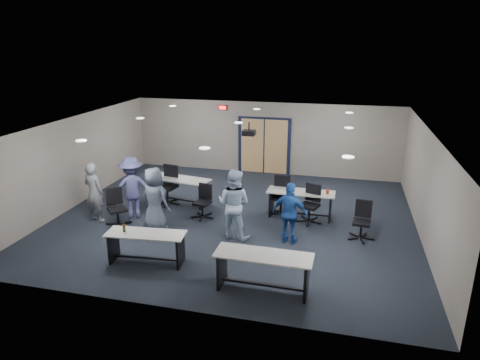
% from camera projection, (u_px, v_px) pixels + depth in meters
% --- Properties ---
extents(floor, '(10.00, 10.00, 0.00)m').
position_uv_depth(floor, '(234.00, 218.00, 12.31)').
color(floor, black).
rests_on(floor, ground).
extents(back_wall, '(10.00, 0.04, 2.70)m').
position_uv_depth(back_wall, '(264.00, 138.00, 16.03)').
color(back_wall, gray).
rests_on(back_wall, floor).
extents(front_wall, '(10.00, 0.04, 2.70)m').
position_uv_depth(front_wall, '(172.00, 245.00, 7.74)').
color(front_wall, gray).
rests_on(front_wall, floor).
extents(left_wall, '(0.04, 9.00, 2.70)m').
position_uv_depth(left_wall, '(76.00, 161.00, 13.02)').
color(left_wall, gray).
rests_on(left_wall, floor).
extents(right_wall, '(0.04, 9.00, 2.70)m').
position_uv_depth(right_wall, '(426.00, 187.00, 10.75)').
color(right_wall, gray).
rests_on(right_wall, floor).
extents(ceiling, '(10.00, 9.00, 0.04)m').
position_uv_depth(ceiling, '(234.00, 125.00, 11.46)').
color(ceiling, white).
rests_on(ceiling, back_wall).
extents(double_door, '(2.00, 0.07, 2.20)m').
position_uv_depth(double_door, '(264.00, 146.00, 16.09)').
color(double_door, black).
rests_on(double_door, back_wall).
extents(exit_sign, '(0.32, 0.07, 0.18)m').
position_uv_depth(exit_sign, '(223.00, 108.00, 16.00)').
color(exit_sign, black).
rests_on(exit_sign, back_wall).
extents(ceiling_projector, '(0.35, 0.32, 0.37)m').
position_uv_depth(ceiling_projector, '(249.00, 133.00, 11.94)').
color(ceiling_projector, black).
rests_on(ceiling_projector, ceiling).
extents(ceiling_can_lights, '(6.24, 5.74, 0.02)m').
position_uv_depth(ceiling_can_lights, '(236.00, 124.00, 11.70)').
color(ceiling_can_lights, white).
rests_on(ceiling_can_lights, ceiling).
extents(table_front_left, '(1.85, 0.77, 1.00)m').
position_uv_depth(table_front_left, '(146.00, 242.00, 9.72)').
color(table_front_left, beige).
rests_on(table_front_left, floor).
extents(table_front_right, '(1.99, 0.69, 0.80)m').
position_uv_depth(table_front_right, '(263.00, 266.00, 8.62)').
color(table_front_right, beige).
rests_on(table_front_right, floor).
extents(table_back_left, '(2.08, 1.00, 0.81)m').
position_uv_depth(table_back_left, '(179.00, 186.00, 13.28)').
color(table_back_left, beige).
rests_on(table_back_left, floor).
extents(table_back_right, '(1.91, 0.65, 0.90)m').
position_uv_depth(table_back_right, '(301.00, 199.00, 12.22)').
color(table_back_right, beige).
rests_on(table_back_right, floor).
extents(chair_back_a, '(0.88, 0.88, 1.20)m').
position_uv_depth(chair_back_a, '(167.00, 185.00, 13.17)').
color(chair_back_a, black).
rests_on(chair_back_a, floor).
extents(chair_back_b, '(0.72, 0.72, 0.97)m').
position_uv_depth(chair_back_b, '(202.00, 202.00, 12.18)').
color(chair_back_b, black).
rests_on(chair_back_b, floor).
extents(chair_back_c, '(0.74, 0.74, 1.11)m').
position_uv_depth(chair_back_c, '(281.00, 196.00, 12.42)').
color(chair_back_c, black).
rests_on(chair_back_c, floor).
extents(chair_back_d, '(0.85, 0.85, 1.07)m').
position_uv_depth(chair_back_d, '(309.00, 204.00, 11.85)').
color(chair_back_d, black).
rests_on(chair_back_d, floor).
extents(chair_loose_left, '(0.92, 0.92, 1.04)m').
position_uv_depth(chair_loose_left, '(117.00, 208.00, 11.63)').
color(chair_loose_left, black).
rests_on(chair_loose_left, floor).
extents(chair_loose_right, '(0.69, 0.69, 1.00)m').
position_uv_depth(chair_loose_right, '(362.00, 221.00, 10.86)').
color(chair_loose_right, black).
rests_on(chair_loose_right, floor).
extents(person_gray, '(0.69, 0.52, 1.70)m').
position_uv_depth(person_gray, '(94.00, 192.00, 11.85)').
color(person_gray, gray).
rests_on(person_gray, floor).
extents(person_plaid, '(0.98, 0.79, 1.74)m').
position_uv_depth(person_plaid, '(155.00, 199.00, 11.27)').
color(person_plaid, '#515B6F').
rests_on(person_plaid, floor).
extents(person_lightblue, '(1.01, 0.86, 1.83)m').
position_uv_depth(person_lightblue, '(234.00, 204.00, 10.85)').
color(person_lightblue, '#C0DDFF').
rests_on(person_lightblue, floor).
extents(person_navy, '(1.00, 0.60, 1.59)m').
position_uv_depth(person_navy, '(290.00, 213.00, 10.56)').
color(person_navy, '#1D4BA1').
rests_on(person_navy, floor).
extents(person_back, '(1.33, 1.16, 1.79)m').
position_uv_depth(person_back, '(132.00, 188.00, 12.08)').
color(person_back, '#474980').
rests_on(person_back, floor).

